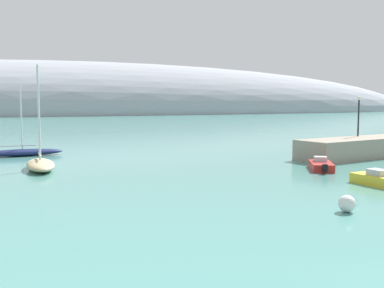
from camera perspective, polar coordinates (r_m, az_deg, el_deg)
distant_ridge at (r=199.30m, az=-13.30°, el=3.70°), size 356.56×67.34×43.92m
sailboat_navy_near_shore at (r=48.85m, az=-20.44°, el=-0.96°), size 7.88×1.86×7.03m
sailboat_sand_outer_mooring at (r=38.59m, az=-18.43°, el=-2.36°), size 2.21×6.24×8.39m
motorboat_red_alongside_breakwater at (r=38.14m, az=15.85°, el=-2.60°), size 3.23×4.00×1.02m
mooring_buoy_white at (r=24.19m, az=18.80°, el=-7.08°), size 0.86×0.86×0.86m
harbor_lamp_post at (r=49.32m, az=20.12°, el=3.82°), size 0.36×0.36×4.05m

